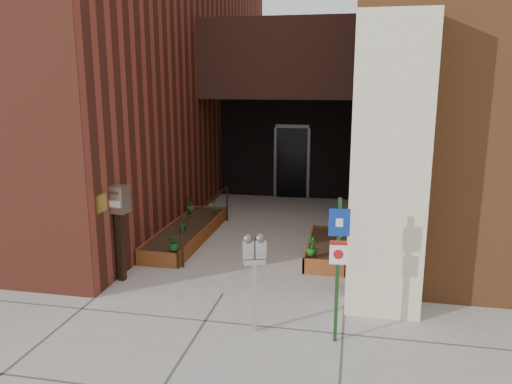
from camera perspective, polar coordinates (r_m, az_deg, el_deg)
The scene contains 15 objects.
ground at distance 8.49m, azimuth -3.80°, elevation -11.47°, with size 80.00×80.00×0.00m, color #9E9991.
architecture at distance 14.62m, azimuth 2.63°, elevation 18.55°, with size 20.00×14.60×10.00m.
planter_left at distance 11.29m, azimuth -7.84°, elevation -4.65°, with size 0.90×3.60×0.30m.
planter_right at distance 10.23m, azimuth 8.21°, elevation -6.49°, with size 0.80×2.20×0.30m.
handrail at distance 10.93m, azimuth -5.55°, elevation -1.83°, with size 0.04×3.34×0.90m.
parking_meter at distance 6.87m, azimuth -0.20°, elevation -7.33°, with size 0.33×0.21×1.44m.
sign_post at distance 6.64m, azimuth 9.36°, elevation -7.17°, with size 0.27×0.08×2.00m.
payment_dropbox at distance 8.92m, azimuth -15.45°, elevation -2.30°, with size 0.37×0.30×1.71m.
shrub_left_a at distance 9.66m, azimuth -9.33°, elevation -5.54°, with size 0.32×0.32×0.35m, color #1B5E1C.
shrub_left_b at distance 10.85m, azimuth -8.35°, elevation -3.54°, with size 0.19×0.19×0.34m, color #1A5C1E.
shrub_left_c at distance 12.34m, azimuth -7.46°, elevation -1.45°, with size 0.21×0.21×0.37m, color #2A5D1A.
shrub_left_d at distance 12.18m, azimuth -4.77°, elevation -1.62°, with size 0.19×0.19×0.35m, color #205E1A.
shrub_right_a at distance 9.29m, azimuth 6.40°, elevation -6.16°, with size 0.21×0.21×0.37m, color #185519.
shrub_right_b at distance 10.23m, azimuth 9.71°, elevation -4.62°, with size 0.17×0.17×0.32m, color #2D611B.
shrub_right_c at distance 10.98m, azimuth 9.85°, elevation -3.36°, with size 0.31×0.31×0.35m, color #18541C.
Camera 1 is at (2.07, -7.47, 3.45)m, focal length 35.00 mm.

